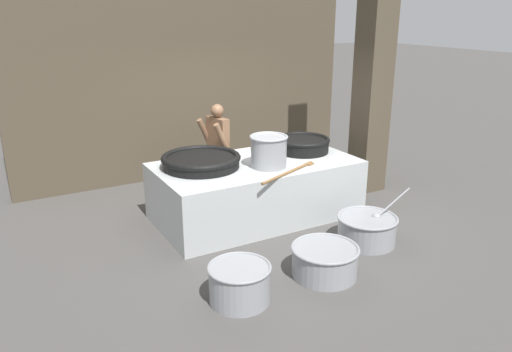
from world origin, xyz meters
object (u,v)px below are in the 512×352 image
Objects in this scene: giant_wok_near at (201,161)px; giant_wok_far at (303,144)px; prep_bowl_vegetables at (367,228)px; cook at (218,146)px; prep_bowl_meat at (325,260)px; prep_bowl_extra at (240,282)px; stock_pot at (269,151)px.

giant_wok_far is at bearing -1.13° from giant_wok_near.
giant_wok_near is at bearing 134.01° from prep_bowl_vegetables.
prep_bowl_vegetables is at bearing 95.89° from cook.
giant_wok_far is at bearing 62.39° from prep_bowl_meat.
prep_bowl_meat is at bearing -157.58° from prep_bowl_vegetables.
stock_pot is at bearing 50.94° from prep_bowl_extra.
stock_pot is 1.51m from cook.
giant_wok_near is 0.98m from stock_pot.
giant_wok_far reaches higher than giant_wok_near.
giant_wok_near reaches higher than prep_bowl_vegetables.
stock_pot is at bearing -154.50° from giant_wok_far.
prep_bowl_vegetables is 1.30× the size of prep_bowl_meat.
prep_bowl_meat is at bearing -0.48° from prep_bowl_extra.
giant_wok_far reaches higher than prep_bowl_meat.
prep_bowl_vegetables is (-0.08, -1.68, -0.77)m from giant_wok_far.
prep_bowl_extra is at bearing 179.52° from prep_bowl_meat.
prep_bowl_vegetables is at bearing -45.99° from giant_wok_near.
prep_bowl_meat is (-0.11, -3.17, -0.63)m from cook.
prep_bowl_extra is (-1.36, -1.68, -0.87)m from stock_pot.
stock_pot reaches higher than prep_bowl_extra.
prep_bowl_extra is at bearing -169.18° from prep_bowl_vegetables.
giant_wok_near is at bearing 152.16° from stock_pot.
giant_wok_near is 2.07× the size of stock_pot.
giant_wok_far is 1.46m from cook.
prep_bowl_vegetables reaches higher than prep_bowl_extra.
giant_wok_near reaches higher than prep_bowl_extra.
giant_wok_far is at bearing 87.40° from prep_bowl_vegetables.
giant_wok_far reaches higher than prep_bowl_extra.
giant_wok_near is 2.50m from prep_bowl_vegetables.
stock_pot is 1.92m from prep_bowl_meat.
prep_bowl_meat is (0.63, -2.14, -0.76)m from giant_wok_near.
prep_bowl_extra is (-1.14, 0.01, 0.03)m from prep_bowl_meat.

